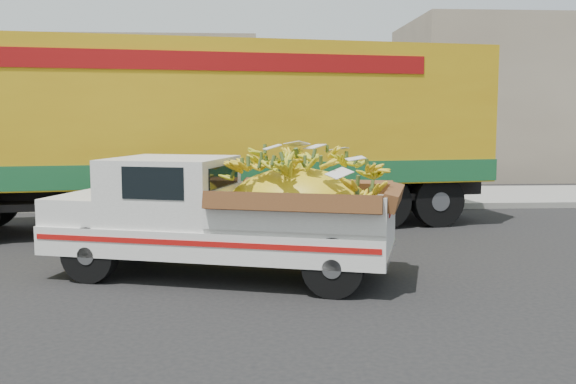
{
  "coord_description": "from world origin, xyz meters",
  "views": [
    {
      "loc": [
        0.66,
        -8.89,
        2.26
      ],
      "look_at": [
        1.28,
        0.53,
        1.19
      ],
      "focal_mm": 40.0,
      "sensor_mm": 36.0,
      "label": 1
    }
  ],
  "objects": [
    {
      "name": "curb",
      "position": [
        0.0,
        7.04,
        0.07
      ],
      "size": [
        60.0,
        0.25,
        0.15
      ],
      "primitive_type": "cube",
      "color": "gray",
      "rests_on": "ground"
    },
    {
      "name": "ground",
      "position": [
        0.0,
        0.0,
        0.0
      ],
      "size": [
        100.0,
        100.0,
        0.0
      ],
      "primitive_type": "plane",
      "color": "black",
      "rests_on": "ground"
    },
    {
      "name": "semi_trailer",
      "position": [
        -0.07,
        4.59,
        2.12
      ],
      "size": [
        12.07,
        4.35,
        3.8
      ],
      "rotation": [
        0.0,
        0.0,
        0.16
      ],
      "color": "black",
      "rests_on": "ground"
    },
    {
      "name": "pickup_truck",
      "position": [
        0.65,
        0.17,
        0.92
      ],
      "size": [
        5.19,
        3.11,
        1.71
      ],
      "rotation": [
        0.0,
        0.0,
        -0.29
      ],
      "color": "black",
      "rests_on": "ground"
    },
    {
      "name": "sidewalk",
      "position": [
        0.0,
        9.14,
        0.07
      ],
      "size": [
        60.0,
        4.0,
        0.14
      ],
      "primitive_type": "cube",
      "color": "gray",
      "rests_on": "ground"
    },
    {
      "name": "building_left",
      "position": [
        -8.0,
        15.04,
        2.5
      ],
      "size": [
        18.0,
        6.0,
        5.0
      ],
      "primitive_type": "cube",
      "color": "gray",
      "rests_on": "ground"
    }
  ]
}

